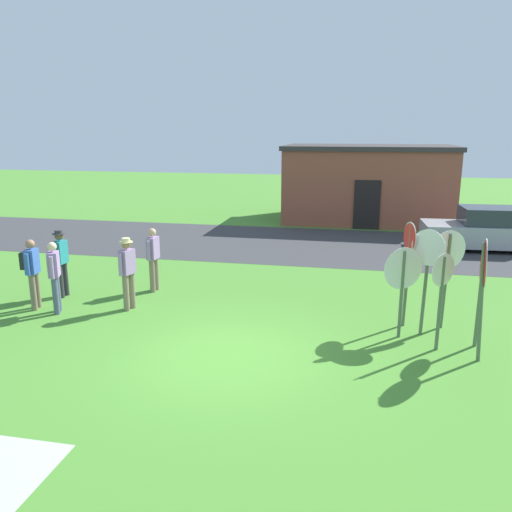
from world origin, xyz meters
The scene contains 16 objects.
ground_plane centered at (0.00, 0.00, 0.00)m, with size 80.00×80.00×0.00m, color #47842D.
street_asphalt centered at (0.00, 9.94, 0.00)m, with size 60.00×6.40×0.01m, color #38383A.
building_background centered at (2.64, 15.75, 1.75)m, with size 7.61×4.73×3.48m.
parked_car_on_street centered at (6.85, 10.52, 0.69)m, with size 4.38×2.18×1.51m.
stop_sign_leaning_left centered at (3.74, 1.89, 1.52)m, with size 0.63×0.46×2.23m.
stop_sign_nearest centered at (4.58, 0.75, 1.60)m, with size 0.21×0.87×2.31m.
stop_sign_rear_right centered at (3.41, 2.29, 1.54)m, with size 0.22×0.63×2.30m.
stop_sign_low_front centered at (4.70, 1.43, 1.36)m, with size 0.10×0.75×2.00m.
stop_sign_leaning_right centered at (3.93, 1.11, 1.29)m, with size 0.46×0.46×1.93m.
stop_sign_tallest centered at (3.26, 1.61, 1.29)m, with size 0.77×0.42×1.90m.
stop_sign_rear_left centered at (4.20, 2.31, 1.48)m, with size 0.75×0.44×2.15m.
person_with_sunhat centered at (-2.93, 2.06, 0.98)m, with size 0.32×0.55×1.74m.
person_near_signs centered at (-4.48, 1.51, 0.95)m, with size 0.34×0.53×1.69m.
person_holding_notes centered at (-5.16, 1.64, 0.98)m, with size 0.40×0.56×1.69m.
person_in_blue centered at (-5.03, 2.61, 1.01)m, with size 0.40×0.57×1.74m.
person_on_left centered at (-2.91, 3.52, 0.95)m, with size 0.24×0.57×1.69m.
Camera 1 is at (2.34, -8.62, 4.17)m, focal length 35.75 mm.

